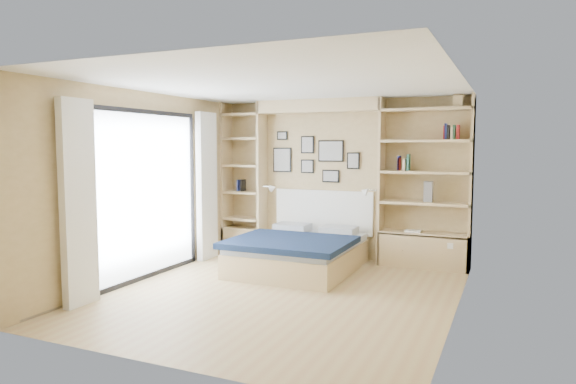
% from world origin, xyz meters
% --- Properties ---
extents(ground, '(4.50, 4.50, 0.00)m').
position_xyz_m(ground, '(0.00, 0.00, 0.00)').
color(ground, tan).
rests_on(ground, ground).
extents(room_shell, '(4.50, 4.50, 4.50)m').
position_xyz_m(room_shell, '(-0.39, 1.52, 1.08)').
color(room_shell, tan).
rests_on(room_shell, ground).
extents(bed, '(1.64, 2.04, 1.07)m').
position_xyz_m(bed, '(-0.27, 1.21, 0.27)').
color(bed, tan).
rests_on(bed, ground).
extents(photo_gallery, '(1.48, 0.02, 0.82)m').
position_xyz_m(photo_gallery, '(-0.45, 2.22, 1.60)').
color(photo_gallery, black).
rests_on(photo_gallery, ground).
extents(reading_lamps, '(1.92, 0.12, 0.15)m').
position_xyz_m(reading_lamps, '(-0.30, 2.00, 1.10)').
color(reading_lamps, silver).
rests_on(reading_lamps, ground).
extents(shelf_decor, '(3.61, 0.23, 2.03)m').
position_xyz_m(shelf_decor, '(1.28, 2.07, 1.73)').
color(shelf_decor, '#A51E1E').
rests_on(shelf_decor, ground).
extents(deck, '(3.20, 4.00, 0.05)m').
position_xyz_m(deck, '(-3.60, 0.00, 0.00)').
color(deck, '#746856').
rests_on(deck, ground).
extents(deck_chair, '(0.47, 0.77, 0.77)m').
position_xyz_m(deck_chair, '(-3.71, -0.03, 0.37)').
color(deck_chair, tan).
rests_on(deck_chair, ground).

